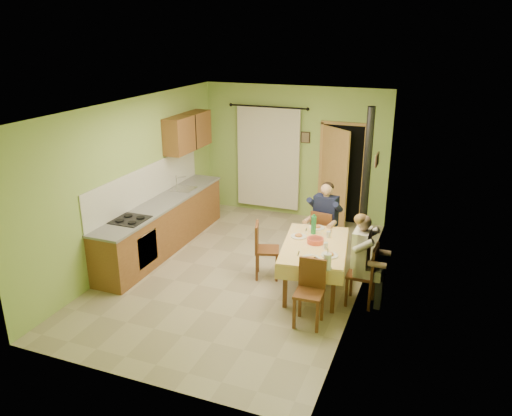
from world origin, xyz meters
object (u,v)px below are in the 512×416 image
at_px(man_far, 325,213).
at_px(man_right, 363,250).
at_px(dining_table, 314,266).
at_px(chair_far, 323,244).
at_px(chair_left, 266,260).
at_px(chair_right, 361,286).
at_px(chair_near, 309,305).
at_px(stove_flue, 363,218).

distance_m(man_far, man_right, 1.56).
relative_size(dining_table, chair_far, 1.85).
distance_m(chair_far, chair_left, 1.21).
bearing_deg(chair_right, dining_table, 76.78).
bearing_deg(chair_far, chair_near, -72.69).
bearing_deg(dining_table, man_far, 87.11).
relative_size(chair_far, stove_flue, 0.33).
bearing_deg(chair_right, chair_left, 80.34).
height_order(man_far, stove_flue, stove_flue).
height_order(chair_near, man_far, man_far).
xyz_separation_m(dining_table, stove_flue, (0.60, 0.70, 0.64)).
height_order(chair_right, stove_flue, stove_flue).
height_order(chair_left, man_right, man_right).
bearing_deg(chair_left, chair_right, 61.75).
bearing_deg(chair_right, stove_flue, 12.43).
distance_m(chair_near, man_far, 2.21).
xyz_separation_m(chair_far, man_right, (0.88, -1.28, 0.59)).
bearing_deg(man_right, stove_flue, 11.62).
bearing_deg(man_right, man_far, 35.23).
bearing_deg(dining_table, chair_near, -87.59).
bearing_deg(chair_far, stove_flue, -19.40).
bearing_deg(chair_near, dining_table, -81.28).
height_order(dining_table, stove_flue, stove_flue).
height_order(chair_far, chair_left, chair_left).
distance_m(chair_far, chair_right, 1.56).
bearing_deg(man_right, dining_table, 76.56).
bearing_deg(dining_table, chair_far, 87.28).
height_order(dining_table, man_right, man_right).
bearing_deg(stove_flue, dining_table, -130.65).
height_order(chair_left, man_far, man_far).
bearing_deg(chair_far, man_far, 90.00).
relative_size(chair_near, chair_right, 0.98).
relative_size(chair_right, man_far, 0.69).
relative_size(man_far, man_right, 1.00).
xyz_separation_m(chair_near, stove_flue, (0.40, 1.71, 0.74)).
distance_m(chair_far, man_right, 1.66).
bearing_deg(chair_left, stove_flue, 94.89).
xyz_separation_m(man_far, man_right, (0.88, -1.29, 0.00)).
xyz_separation_m(chair_far, chair_near, (0.31, -2.09, -0.00)).
bearing_deg(stove_flue, man_far, 150.92).
distance_m(chair_near, stove_flue, 1.90).
distance_m(dining_table, chair_right, 0.81).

